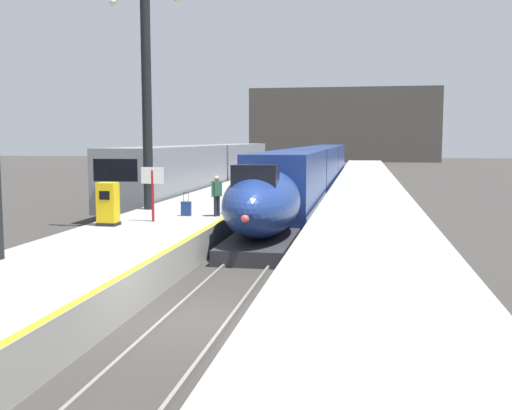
{
  "coord_description": "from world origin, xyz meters",
  "views": [
    {
      "loc": [
        3.73,
        -13.06,
        4.23
      ],
      "look_at": [
        -0.16,
        8.75,
        1.8
      ],
      "focal_mm": 41.95,
      "sensor_mm": 36.0,
      "label": 1
    }
  ],
  "objects_px": {
    "station_column_mid": "(146,74)",
    "rolling_suitcase": "(186,209)",
    "regional_train_adjacent": "(209,166)",
    "highspeed_train_main": "(314,169)",
    "ticket_machine_yellow": "(108,206)",
    "passenger_near_edge": "(217,193)",
    "departure_info_board": "(153,183)"
  },
  "relations": [
    {
      "from": "regional_train_adjacent",
      "to": "ticket_machine_yellow",
      "type": "bearing_deg",
      "value": -84.13
    },
    {
      "from": "passenger_near_edge",
      "to": "ticket_machine_yellow",
      "type": "distance_m",
      "value": 4.72
    },
    {
      "from": "rolling_suitcase",
      "to": "ticket_machine_yellow",
      "type": "bearing_deg",
      "value": -122.03
    },
    {
      "from": "regional_train_adjacent",
      "to": "rolling_suitcase",
      "type": "relative_size",
      "value": 37.27
    },
    {
      "from": "highspeed_train_main",
      "to": "passenger_near_edge",
      "type": "height_order",
      "value": "highspeed_train_main"
    },
    {
      "from": "highspeed_train_main",
      "to": "rolling_suitcase",
      "type": "bearing_deg",
      "value": -98.83
    },
    {
      "from": "regional_train_adjacent",
      "to": "rolling_suitcase",
      "type": "distance_m",
      "value": 22.04
    },
    {
      "from": "ticket_machine_yellow",
      "to": "departure_info_board",
      "type": "height_order",
      "value": "departure_info_board"
    },
    {
      "from": "regional_train_adjacent",
      "to": "rolling_suitcase",
      "type": "height_order",
      "value": "regional_train_adjacent"
    },
    {
      "from": "regional_train_adjacent",
      "to": "ticket_machine_yellow",
      "type": "relative_size",
      "value": 22.87
    },
    {
      "from": "rolling_suitcase",
      "to": "passenger_near_edge",
      "type": "bearing_deg",
      "value": 3.99
    },
    {
      "from": "highspeed_train_main",
      "to": "ticket_machine_yellow",
      "type": "relative_size",
      "value": 35.63
    },
    {
      "from": "highspeed_train_main",
      "to": "station_column_mid",
      "type": "bearing_deg",
      "value": -105.92
    },
    {
      "from": "rolling_suitcase",
      "to": "regional_train_adjacent",
      "type": "bearing_deg",
      "value": 101.99
    },
    {
      "from": "rolling_suitcase",
      "to": "departure_info_board",
      "type": "distance_m",
      "value": 2.39
    },
    {
      "from": "station_column_mid",
      "to": "departure_info_board",
      "type": "xyz_separation_m",
      "value": [
        1.62,
        -3.91,
        -4.58
      ]
    },
    {
      "from": "station_column_mid",
      "to": "rolling_suitcase",
      "type": "height_order",
      "value": "station_column_mid"
    },
    {
      "from": "ticket_machine_yellow",
      "to": "departure_info_board",
      "type": "distance_m",
      "value": 1.99
    },
    {
      "from": "rolling_suitcase",
      "to": "ticket_machine_yellow",
      "type": "height_order",
      "value": "ticket_machine_yellow"
    },
    {
      "from": "passenger_near_edge",
      "to": "departure_info_board",
      "type": "relative_size",
      "value": 0.8
    },
    {
      "from": "highspeed_train_main",
      "to": "ticket_machine_yellow",
      "type": "height_order",
      "value": "highspeed_train_main"
    },
    {
      "from": "highspeed_train_main",
      "to": "rolling_suitcase",
      "type": "relative_size",
      "value": 58.05
    },
    {
      "from": "passenger_near_edge",
      "to": "rolling_suitcase",
      "type": "height_order",
      "value": "passenger_near_edge"
    },
    {
      "from": "departure_info_board",
      "to": "highspeed_train_main",
      "type": "bearing_deg",
      "value": 80.13
    },
    {
      "from": "highspeed_train_main",
      "to": "departure_info_board",
      "type": "bearing_deg",
      "value": -99.87
    },
    {
      "from": "station_column_mid",
      "to": "passenger_near_edge",
      "type": "distance_m",
      "value": 6.57
    },
    {
      "from": "station_column_mid",
      "to": "regional_train_adjacent",
      "type": "bearing_deg",
      "value": 96.42
    },
    {
      "from": "highspeed_train_main",
      "to": "passenger_near_edge",
      "type": "bearing_deg",
      "value": -95.61
    },
    {
      "from": "regional_train_adjacent",
      "to": "ticket_machine_yellow",
      "type": "xyz_separation_m",
      "value": [
        2.55,
        -24.79,
        -0.34
      ]
    },
    {
      "from": "highspeed_train_main",
      "to": "rolling_suitcase",
      "type": "xyz_separation_m",
      "value": [
        -3.52,
        -22.68,
        -0.6
      ]
    },
    {
      "from": "highspeed_train_main",
      "to": "passenger_near_edge",
      "type": "relative_size",
      "value": 33.73
    },
    {
      "from": "ticket_machine_yellow",
      "to": "highspeed_train_main",
      "type": "bearing_deg",
      "value": 77.91
    }
  ]
}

